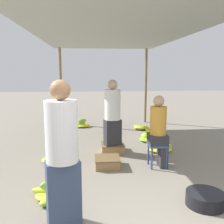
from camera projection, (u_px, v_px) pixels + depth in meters
name	position (u px, v px, depth m)	size (l,w,h in m)	color
canopy_post_back_left	(61.00, 87.00, 8.30)	(0.08, 0.08, 2.53)	olive
canopy_post_back_right	(146.00, 86.00, 8.56)	(0.08, 0.08, 2.53)	olive
canopy_tarp	(112.00, 34.00, 5.20)	(3.28, 6.55, 0.04)	#9EA399
vendor_foreground	(62.00, 153.00, 2.75)	(0.44, 0.44, 1.69)	#384766
stool	(157.00, 148.00, 4.64)	(0.34, 0.34, 0.44)	#384C84
vendor_seated	(159.00, 130.00, 4.58)	(0.35, 0.35, 1.34)	#2D2D33
basin_black	(205.00, 199.00, 3.32)	(0.51, 0.51, 0.18)	black
banana_pile_left_0	(50.00, 191.00, 3.49)	(0.51, 0.51, 0.27)	#B2CC2C
banana_pile_left_1	(57.00, 158.00, 4.94)	(0.54, 0.53, 0.21)	#7BB536
banana_pile_left_2	(82.00, 124.00, 7.97)	(0.52, 0.41, 0.26)	#92BF32
banana_pile_right_0	(149.00, 137.00, 6.41)	(0.54, 0.67, 0.29)	yellow
banana_pile_right_1	(142.00, 127.00, 7.68)	(0.51, 0.55, 0.13)	yellow
banana_pile_right_2	(160.00, 147.00, 5.57)	(0.58, 0.49, 0.24)	#91BE32
crate_near	(113.00, 148.00, 5.55)	(0.50, 0.50, 0.18)	#9E7A4C
crate_mid	(107.00, 162.00, 4.66)	(0.46, 0.46, 0.18)	olive
shopper_walking_mid	(112.00, 116.00, 5.35)	(0.43, 0.43, 1.60)	#2D2D33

